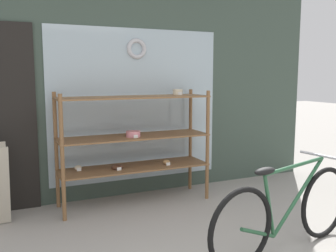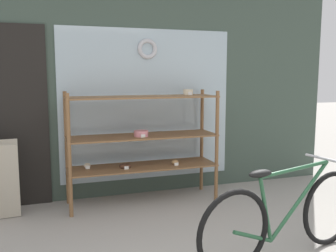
% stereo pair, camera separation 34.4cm
% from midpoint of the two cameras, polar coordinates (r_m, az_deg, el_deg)
% --- Properties ---
extents(storefront_facade, '(5.68, 0.13, 3.16)m').
position_cam_midpoint_polar(storefront_facade, '(4.73, -4.06, 7.96)').
color(storefront_facade, '#3D4C42').
rests_on(storefront_facade, ground_plane).
extents(display_case, '(1.78, 0.50, 1.35)m').
position_cam_midpoint_polar(display_case, '(4.44, -1.62, -1.54)').
color(display_case, brown).
rests_on(display_case, ground_plane).
extents(bicycle, '(1.75, 0.48, 0.81)m').
position_cam_midpoint_polar(bicycle, '(3.39, 20.37, -12.85)').
color(bicycle, black).
rests_on(bicycle, ground_plane).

